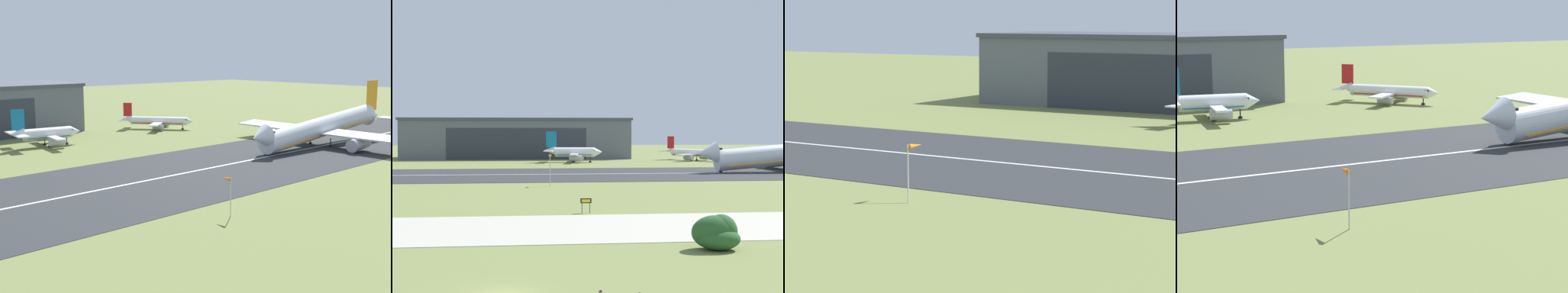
% 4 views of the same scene
% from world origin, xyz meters
% --- Properties ---
extents(runway_strip, '(403.79, 42.14, 0.06)m').
position_xyz_m(runway_strip, '(0.00, 97.00, 0.03)').
color(runway_strip, '#2B2D30').
rests_on(runway_strip, ground_plane).
extents(runway_centreline, '(363.41, 0.70, 0.01)m').
position_xyz_m(runway_centreline, '(0.00, 97.00, 0.07)').
color(runway_centreline, silver).
rests_on(runway_centreline, runway_strip).
extents(windsock_pole, '(0.78, 2.28, 6.17)m').
position_xyz_m(windsock_pole, '(5.14, 70.22, 5.48)').
color(windsock_pole, '#B7B7BC').
rests_on(windsock_pole, ground_plane).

